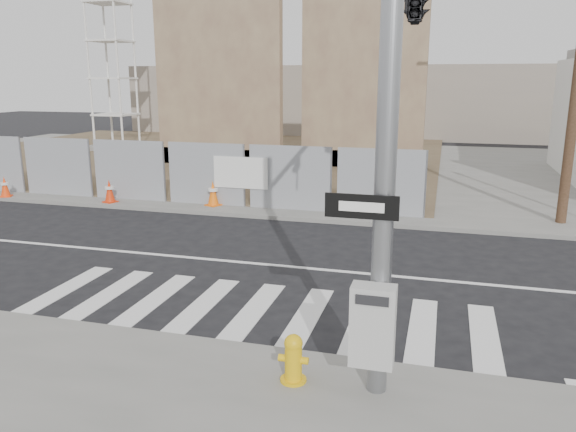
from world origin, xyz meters
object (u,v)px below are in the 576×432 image
(traffic_cone_c, at_px, (110,191))
(traffic_cone_b, at_px, (5,187))
(fire_hydrant, at_px, (293,358))
(traffic_cone_d, at_px, (213,193))
(signal_pole, at_px, (408,36))

(traffic_cone_c, bearing_deg, traffic_cone_b, -177.39)
(fire_hydrant, bearing_deg, traffic_cone_c, 131.07)
(traffic_cone_c, distance_m, traffic_cone_d, 3.53)
(signal_pole, relative_size, traffic_cone_b, 9.85)
(traffic_cone_b, distance_m, traffic_cone_d, 7.53)
(traffic_cone_b, distance_m, traffic_cone_c, 4.01)
(traffic_cone_b, xyz_separation_m, traffic_cone_c, (4.01, 0.18, 0.02))
(signal_pole, xyz_separation_m, traffic_cone_c, (-9.92, 6.45, -4.29))
(traffic_cone_b, xyz_separation_m, traffic_cone_d, (7.51, 0.65, 0.05))
(fire_hydrant, relative_size, traffic_cone_d, 0.85)
(traffic_cone_b, bearing_deg, signal_pole, -24.22)
(fire_hydrant, xyz_separation_m, traffic_cone_d, (-5.32, 9.77, 0.06))
(signal_pole, bearing_deg, fire_hydrant, -111.22)
(traffic_cone_b, height_order, traffic_cone_c, traffic_cone_c)
(signal_pole, height_order, traffic_cone_c, signal_pole)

